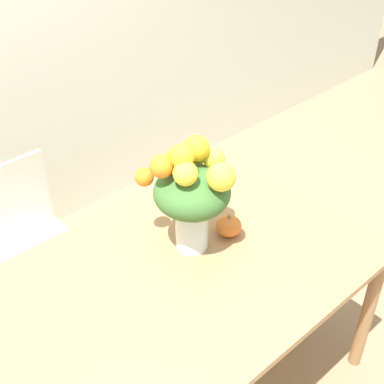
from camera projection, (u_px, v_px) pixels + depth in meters
The scene contains 4 objects.
dining_table at pixel (185, 284), 2.15m from camera, with size 1.55×1.03×0.77m.
flower_vase at pixel (192, 191), 2.06m from camera, with size 0.33×0.37×0.49m.
pumpkin at pixel (229, 226), 2.24m from camera, with size 0.11×0.11×0.10m.
dining_chair_near_window at pixel (32, 246), 2.66m from camera, with size 0.42×0.42×0.89m.
Camera 1 is at (-1.01, -1.14, 2.24)m, focal length 50.00 mm.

